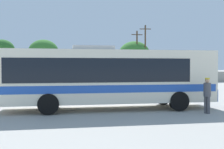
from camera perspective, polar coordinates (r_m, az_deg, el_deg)
name	(u,v)px	position (r m, az deg, el deg)	size (l,w,h in m)	color
ground_plane	(97,92)	(24.98, -3.19, -3.74)	(300.00, 300.00, 0.00)	#A3A099
perimeter_wall	(89,78)	(38.36, -4.93, -0.66)	(80.00, 0.30, 1.61)	#9E998C
coach_bus_cream_blue	(106,76)	(14.68, -1.20, -0.26)	(11.66, 2.94, 3.47)	silver
attendant_by_bus_door	(207,93)	(14.23, 19.68, -3.78)	(0.48, 0.48, 1.79)	#4C4C51
parked_car_leftmost_black	(28,79)	(35.30, -17.58, -0.97)	(4.58, 2.29, 1.47)	black
parked_car_second_grey	(80,79)	(34.45, -6.80, -0.97)	(4.53, 2.03, 1.45)	slate
parked_car_third_dark_blue	(126,79)	(35.19, 3.06, -0.93)	(4.21, 2.04, 1.42)	navy
utility_pole_near	(145,52)	(43.20, 7.12, 4.75)	(1.80, 0.30, 9.00)	#4C3823
utility_pole_far	(137,55)	(42.99, 5.35, 4.16)	(1.80, 0.24, 8.09)	#4C3823
roadside_tree_left	(2,50)	(46.67, -22.43, 4.90)	(3.89, 3.89, 6.77)	brown
roadside_tree_midleft	(44,52)	(40.71, -14.42, 4.58)	(4.44, 4.44, 6.36)	brown
roadside_tree_midright	(134,55)	(44.58, 4.77, 4.22)	(5.26, 5.26, 6.59)	brown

